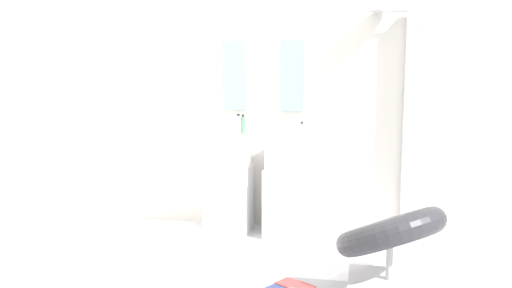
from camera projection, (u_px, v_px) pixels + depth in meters
rear_partition at (264, 93)px, 5.20m from camera, size 4.80×0.10×2.60m
pedestal_sink_left at (229, 181)px, 5.06m from camera, size 0.43×0.43×1.03m
pedestal_sink_right at (288, 184)px, 4.94m from camera, size 0.43×0.43×1.03m
vanity_mirror_left at (234, 76)px, 5.16m from camera, size 0.22×0.03×0.66m
vanity_mirror_right at (292, 76)px, 5.05m from camera, size 0.22×0.03×0.66m
shower_column at (409, 119)px, 4.83m from camera, size 0.49×0.24×2.05m
lounge_chair at (390, 239)px, 3.75m from camera, size 1.09×1.09×0.65m
magazine_red at (295, 286)px, 3.74m from camera, size 0.30×0.26×0.03m
soap_bottle_green at (243, 125)px, 4.97m from camera, size 0.04×0.04×0.18m
soap_bottle_clear at (302, 130)px, 4.80m from camera, size 0.04×0.04×0.13m
soap_bottle_white at (238, 125)px, 4.93m from camera, size 0.05×0.05×0.19m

